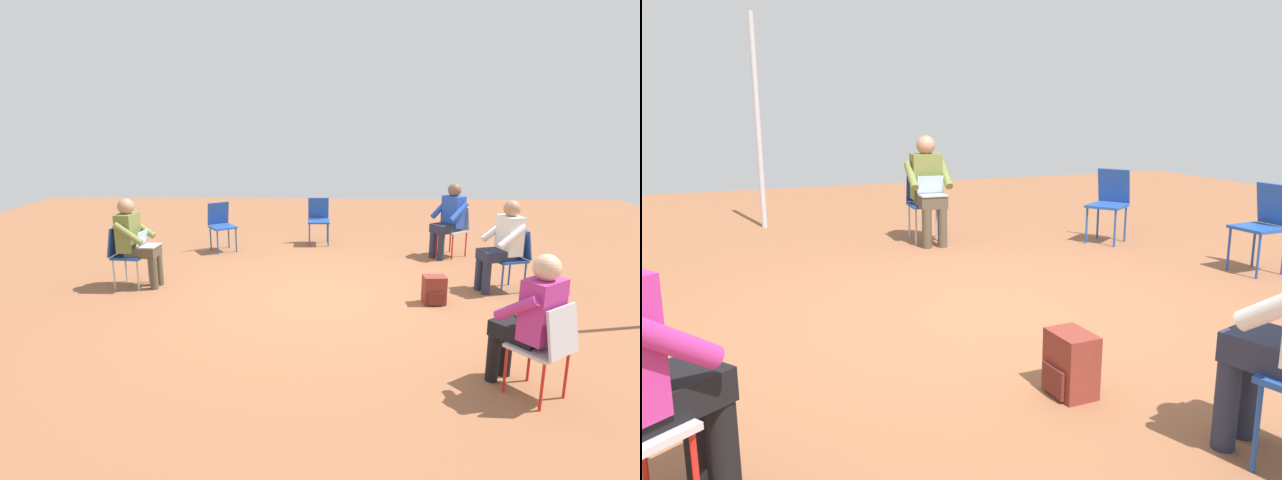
{
  "view_description": "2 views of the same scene",
  "coord_description": "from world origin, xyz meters",
  "views": [
    {
      "loc": [
        -0.15,
        6.2,
        2.28
      ],
      "look_at": [
        0.06,
        0.12,
        0.8
      ],
      "focal_mm": 28.0,
      "sensor_mm": 36.0,
      "label": 1
    },
    {
      "loc": [
        -4.15,
        1.97,
        1.58
      ],
      "look_at": [
        0.36,
        0.15,
        0.52
      ],
      "focal_mm": 35.0,
      "sensor_mm": 36.0,
      "label": 2
    }
  ],
  "objects": [
    {
      "name": "person_with_laptop",
      "position": [
        2.6,
        -0.34,
        0.69
      ],
      "size": [
        0.54,
        0.52,
        1.24
      ],
      "rotation": [
        0.0,
        0.0,
        1.5
      ],
      "color": "#4C4233",
      "rests_on": "ground"
    },
    {
      "name": "chair_south",
      "position": [
        0.18,
        -2.89,
        0.5
      ],
      "size": [
        0.42,
        0.46,
        0.85
      ],
      "rotation": [
        0.0,
        0.0,
        0.05
      ],
      "color": "#1E4799",
      "rests_on": "ground"
    },
    {
      "name": "chair_west",
      "position": [
        -2.53,
        -0.37,
        0.5
      ],
      "size": [
        0.53,
        0.49,
        0.85
      ],
      "rotation": [
        0.0,
        0.0,
        -1.3
      ],
      "color": "#1E4799",
      "rests_on": "ground"
    },
    {
      "name": "ground_plane",
      "position": [
        0.0,
        0.0,
        0.0
      ],
      "size": [
        16.54,
        16.54,
        0.0
      ],
      "primitive_type": "plane",
      "color": "brown"
    },
    {
      "name": "chair_southeast",
      "position": [
        1.88,
        -2.33,
        0.5
      ],
      "size": [
        0.57,
        0.58,
        0.85
      ],
      "rotation": [
        0.0,
        0.0,
        0.6
      ],
      "color": "#1E4799",
      "rests_on": "ground"
    },
    {
      "name": "backpack_near_laptop_user",
      "position": [
        -1.39,
        0.2,
        0.16
      ],
      "size": [
        0.29,
        0.26,
        0.36
      ],
      "rotation": [
        0.0,
        0.0,
        3.19
      ],
      "color": "maroon",
      "rests_on": "ground"
    },
    {
      "name": "person_in_white",
      "position": [
        -2.37,
        -0.33,
        0.69
      ],
      "size": [
        0.59,
        0.58,
        1.24
      ],
      "rotation": [
        0.0,
        0.0,
        -1.3
      ],
      "color": "#23283D",
      "rests_on": "ground"
    },
    {
      "name": "chair_southwest",
      "position": [
        -2.17,
        -2.13,
        0.5
      ],
      "size": [
        0.58,
        0.57,
        0.85
      ],
      "rotation": [
        0.0,
        0.0,
        -0.93
      ],
      "color": "#B7B7BC",
      "rests_on": "ground"
    },
    {
      "name": "person_in_magenta",
      "position": [
        -1.77,
        2.27,
        0.69
      ],
      "size": [
        0.63,
        0.63,
        1.24
      ],
      "rotation": [
        0.0,
        0.0,
        -2.51
      ],
      "color": "black",
      "rests_on": "ground"
    },
    {
      "name": "chair_east",
      "position": [
        2.77,
        -0.35,
        0.5
      ],
      "size": [
        0.46,
        0.43,
        0.85
      ],
      "rotation": [
        0.0,
        0.0,
        1.5
      ],
      "color": "#1E4799",
      "rests_on": "ground"
    },
    {
      "name": "person_in_blue",
      "position": [
        -2.03,
        -2.03,
        0.69
      ],
      "size": [
        0.63,
        0.63,
        1.24
      ],
      "rotation": [
        0.0,
        0.0,
        -0.93
      ],
      "color": "#23283D",
      "rests_on": "ground"
    },
    {
      "name": "chair_northwest",
      "position": [
        -1.87,
        2.4,
        0.5
      ],
      "size": [
        0.57,
        0.58,
        0.85
      ],
      "rotation": [
        0.0,
        0.0,
        -2.51
      ],
      "color": "#B7B7BC",
      "rests_on": "ground"
    }
  ]
}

